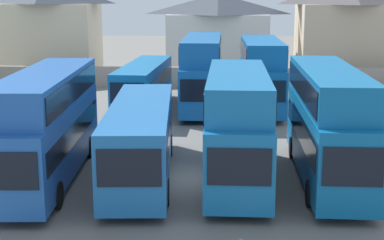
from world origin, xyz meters
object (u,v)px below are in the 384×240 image
Objects in this scene: bus_4 at (328,118)px; bus_7 at (261,71)px; bus_1 at (47,120)px; house_terrace_left at (51,27)px; bus_6 at (202,69)px; bus_2 at (141,136)px; bus_5 at (144,84)px; house_terrace_centre at (218,35)px; bus_3 at (237,121)px; house_terrace_right at (346,27)px.

bus_4 is 15.68m from bus_7.
bus_1 is 12.43m from bus_4.
bus_4 is at bearing -56.03° from house_terrace_left.
bus_6 reaches higher than bus_4.
bus_5 is at bearing -176.82° from bus_2.
bus_5 is 1.14× the size of house_terrace_centre.
bus_2 is at bearing 91.96° from bus_1.
bus_1 is 1.16× the size of bus_3.
bus_5 is (-1.89, 15.57, -0.06)m from bus_2.
bus_2 is at bearing -116.22° from house_terrace_right.
bus_2 is at bearing -95.71° from house_terrace_centre.
bus_4 is (3.99, 0.44, 0.07)m from bus_3.
bus_6 is at bearing -46.06° from house_terrace_left.
house_terrace_left reaches higher than house_terrace_centre.
bus_1 is at bearing -102.61° from house_terrace_centre.
bus_2 is 1.21× the size of house_terrace_right.
bus_4 reaches higher than bus_5.
bus_3 is 37.06m from house_terrace_left.
bus_7 is at bearing 85.93° from bus_6.
bus_5 is at bearing -145.35° from bus_4.
house_terrace_right is (28.99, -0.46, 0.09)m from house_terrace_left.
house_terrace_centre is at bearing 175.71° from house_terrace_right.
bus_1 is 4.22m from bus_2.
bus_1 is 1.06× the size of bus_4.
bus_7 reaches higher than bus_5.
bus_6 is at bearing -158.07° from bus_4.
bus_3 is at bearing 87.65° from bus_1.
bus_1 reaches higher than bus_5.
house_terrace_centre is (-3.19, 16.99, 1.33)m from bus_7.
bus_7 reaches higher than bus_1.
house_terrace_left is at bearing -161.28° from bus_2.
house_terrace_centre is at bearing -177.39° from bus_3.
bus_4 is 1.15× the size of house_terrace_right.
bus_7 is at bearing 143.78° from bus_1.
bus_4 is at bearing 97.14° from bus_3.
bus_7 reaches higher than bus_2.
bus_5 is 1.20× the size of house_terrace_right.
bus_4 is at bearing 36.35° from bus_5.
bus_6 is 20.76m from house_terrace_right.
bus_6 is at bearing 155.88° from bus_1.
bus_7 is (-1.84, 15.58, 0.00)m from bus_4.
bus_5 is 18.07m from house_terrace_centre.
bus_5 is 4.30m from bus_6.
bus_4 is (12.42, 0.52, 0.09)m from bus_1.
house_terrace_centre reaches higher than bus_7.
bus_3 is 1.00× the size of bus_7.
bus_7 is 1.05× the size of house_terrace_right.
bus_4 reaches higher than bus_1.
bus_3 is at bearing 7.77° from bus_6.
house_terrace_right reaches higher than house_terrace_left.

